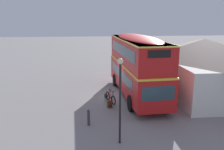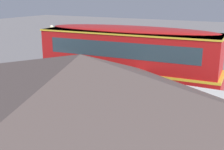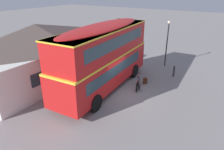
% 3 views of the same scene
% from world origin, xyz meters
% --- Properties ---
extents(ground_plane, '(120.00, 120.00, 0.00)m').
position_xyz_m(ground_plane, '(0.00, 0.00, 0.00)').
color(ground_plane, gray).
extents(double_decker_bus, '(9.89, 3.12, 4.79)m').
position_xyz_m(double_decker_bus, '(0.26, 1.38, 2.64)').
color(double_decker_bus, black).
rests_on(double_decker_bus, ground).
extents(touring_bicycle, '(1.64, 0.79, 1.02)m').
position_xyz_m(touring_bicycle, '(1.50, -0.85, 0.37)').
color(touring_bicycle, black).
rests_on(touring_bicycle, ground).
extents(backpack_on_ground, '(0.34, 0.39, 0.53)m').
position_xyz_m(backpack_on_ground, '(2.58, -0.97, 0.27)').
color(backpack_on_ground, '#592D19').
rests_on(backpack_on_ground, ground).
extents(water_bottle_clear_plastic, '(0.07, 0.07, 0.26)m').
position_xyz_m(water_bottle_clear_plastic, '(1.64, -1.34, 0.12)').
color(water_bottle_clear_plastic, silver).
rests_on(water_bottle_clear_plastic, ground).
extents(pub_building, '(11.78, 7.12, 4.44)m').
position_xyz_m(pub_building, '(-0.79, 7.28, 2.27)').
color(pub_building, silver).
rests_on(pub_building, ground).
extents(street_lamp, '(0.28, 0.28, 4.31)m').
position_xyz_m(street_lamp, '(7.39, -0.90, 2.69)').
color(street_lamp, black).
rests_on(street_lamp, ground).
extents(kerb_bollard, '(0.16, 0.16, 0.97)m').
position_xyz_m(kerb_bollard, '(5.23, -2.44, 0.50)').
color(kerb_bollard, '#333338').
rests_on(kerb_bollard, ground).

